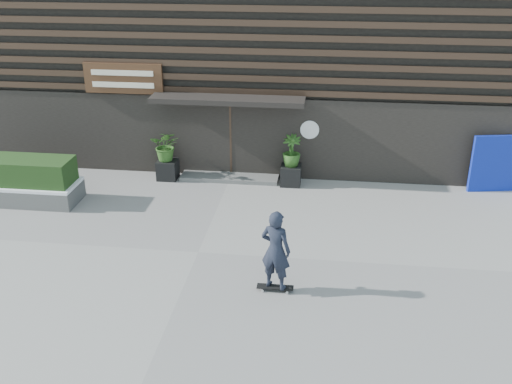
# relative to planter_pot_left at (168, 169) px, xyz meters

# --- Properties ---
(ground) EXTENTS (80.00, 80.00, 0.00)m
(ground) POSITION_rel_planter_pot_left_xyz_m (1.90, -4.40, -0.30)
(ground) COLOR gray
(ground) RESTS_ON ground
(entrance_step) EXTENTS (3.00, 0.80, 0.12)m
(entrance_step) POSITION_rel_planter_pot_left_xyz_m (1.90, 0.20, -0.24)
(entrance_step) COLOR #535350
(entrance_step) RESTS_ON ground
(planter_pot_left) EXTENTS (0.60, 0.60, 0.60)m
(planter_pot_left) POSITION_rel_planter_pot_left_xyz_m (0.00, 0.00, 0.00)
(planter_pot_left) COLOR black
(planter_pot_left) RESTS_ON ground
(bamboo_left) EXTENTS (0.86, 0.75, 0.96)m
(bamboo_left) POSITION_rel_planter_pot_left_xyz_m (0.00, 0.00, 0.78)
(bamboo_left) COLOR #2D591E
(bamboo_left) RESTS_ON planter_pot_left
(planter_pot_right) EXTENTS (0.60, 0.60, 0.60)m
(planter_pot_right) POSITION_rel_planter_pot_left_xyz_m (3.80, 0.00, 0.00)
(planter_pot_right) COLOR black
(planter_pot_right) RESTS_ON ground
(bamboo_right) EXTENTS (0.54, 0.54, 0.96)m
(bamboo_right) POSITION_rel_planter_pot_left_xyz_m (3.80, 0.00, 0.78)
(bamboo_right) COLOR #2D591E
(bamboo_right) RESTS_ON planter_pot_right
(raised_bed) EXTENTS (3.50, 1.20, 0.50)m
(raised_bed) POSITION_rel_planter_pot_left_xyz_m (-3.80, -2.11, -0.05)
(raised_bed) COLOR #4B4B49
(raised_bed) RESTS_ON ground
(snow_layer) EXTENTS (3.50, 1.20, 0.08)m
(snow_layer) POSITION_rel_planter_pot_left_xyz_m (-3.80, -2.11, 0.24)
(snow_layer) COLOR white
(snow_layer) RESTS_ON raised_bed
(hedge) EXTENTS (3.30, 1.00, 0.70)m
(hedge) POSITION_rel_planter_pot_left_xyz_m (-3.80, -2.11, 0.63)
(hedge) COLOR #193413
(hedge) RESTS_ON snow_layer
(blue_tarp) EXTENTS (1.81, 0.46, 1.70)m
(blue_tarp) POSITION_rel_planter_pot_left_xyz_m (9.89, 0.30, 0.55)
(blue_tarp) COLOR #0B1D9A
(blue_tarp) RESTS_ON ground
(building) EXTENTS (18.00, 11.00, 8.00)m
(building) POSITION_rel_planter_pot_left_xyz_m (1.90, 5.56, 3.69)
(building) COLOR black
(building) RESTS_ON ground
(skateboarder) EXTENTS (0.78, 0.60, 1.87)m
(skateboarder) POSITION_rel_planter_pot_left_xyz_m (3.87, -5.80, 0.67)
(skateboarder) COLOR black
(skateboarder) RESTS_ON ground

